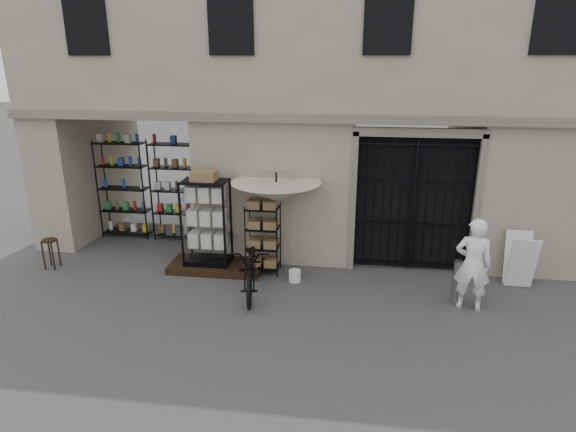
# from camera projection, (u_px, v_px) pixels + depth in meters

# --- Properties ---
(ground) EXTENTS (80.00, 80.00, 0.00)m
(ground) POSITION_uv_depth(u_px,v_px,m) (321.00, 312.00, 8.76)
(ground) COLOR black
(ground) RESTS_ON ground
(main_building) EXTENTS (14.00, 4.00, 9.00)m
(main_building) POSITION_uv_depth(u_px,v_px,m) (337.00, 54.00, 11.12)
(main_building) COLOR gray
(main_building) RESTS_ON ground
(shop_recess) EXTENTS (3.00, 1.70, 3.00)m
(shop_recess) POSITION_uv_depth(u_px,v_px,m) (143.00, 185.00, 11.51)
(shop_recess) COLOR black
(shop_recess) RESTS_ON ground
(shop_shelving) EXTENTS (2.70, 0.50, 2.50)m
(shop_shelving) POSITION_uv_depth(u_px,v_px,m) (150.00, 190.00, 12.06)
(shop_shelving) COLOR black
(shop_shelving) RESTS_ON ground
(iron_gate) EXTENTS (2.50, 0.21, 3.00)m
(iron_gate) POSITION_uv_depth(u_px,v_px,m) (412.00, 202.00, 10.21)
(iron_gate) COLOR black
(iron_gate) RESTS_ON ground
(step_platform) EXTENTS (2.00, 0.90, 0.15)m
(step_platform) POSITION_uv_depth(u_px,v_px,m) (217.00, 266.00, 10.50)
(step_platform) COLOR black
(step_platform) RESTS_ON ground
(display_cabinet) EXTENTS (1.06, 0.85, 2.00)m
(display_cabinet) POSITION_uv_depth(u_px,v_px,m) (207.00, 227.00, 10.24)
(display_cabinet) COLOR black
(display_cabinet) RESTS_ON step_platform
(wire_rack) EXTENTS (0.81, 0.71, 1.53)m
(wire_rack) POSITION_uv_depth(u_px,v_px,m) (263.00, 239.00, 10.18)
(wire_rack) COLOR black
(wire_rack) RESTS_ON ground
(market_umbrella) EXTENTS (1.91, 1.94, 2.64)m
(market_umbrella) POSITION_uv_depth(u_px,v_px,m) (276.00, 186.00, 9.84)
(market_umbrella) COLOR black
(market_umbrella) RESTS_ON ground
(white_bucket) EXTENTS (0.31, 0.31, 0.24)m
(white_bucket) POSITION_uv_depth(u_px,v_px,m) (295.00, 276.00, 9.93)
(white_bucket) COLOR silver
(white_bucket) RESTS_ON ground
(bicycle) EXTENTS (0.85, 1.15, 2.00)m
(bicycle) POSITION_uv_depth(u_px,v_px,m) (252.00, 291.00, 9.53)
(bicycle) COLOR black
(bicycle) RESTS_ON ground
(wooden_stool) EXTENTS (0.34, 0.34, 0.67)m
(wooden_stool) POSITION_uv_depth(u_px,v_px,m) (51.00, 253.00, 10.49)
(wooden_stool) COLOR black
(wooden_stool) RESTS_ON ground
(steel_bollard) EXTENTS (0.16, 0.16, 0.86)m
(steel_bollard) POSITION_uv_depth(u_px,v_px,m) (456.00, 282.00, 8.96)
(steel_bollard) COLOR slate
(steel_bollard) RESTS_ON ground
(shopkeeper) EXTENTS (0.90, 1.82, 0.42)m
(shopkeeper) POSITION_uv_depth(u_px,v_px,m) (467.00, 308.00, 8.91)
(shopkeeper) COLOR white
(shopkeeper) RESTS_ON ground
(easel_sign) EXTENTS (0.53, 0.61, 1.08)m
(easel_sign) POSITION_uv_depth(u_px,v_px,m) (520.00, 260.00, 9.59)
(easel_sign) COLOR silver
(easel_sign) RESTS_ON ground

